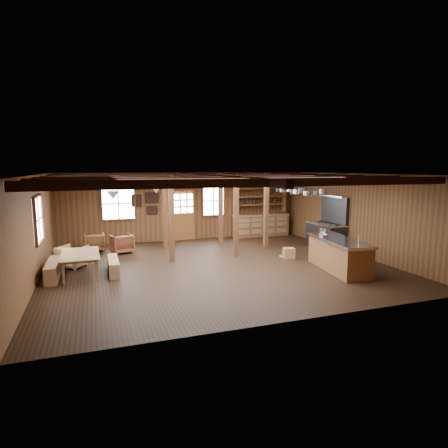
% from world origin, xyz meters
% --- Properties ---
extents(room, '(10.04, 9.04, 2.84)m').
position_xyz_m(room, '(0.00, 0.00, 1.40)').
color(room, black).
rests_on(room, ground).
extents(ceiling_joists, '(9.80, 8.82, 0.18)m').
position_xyz_m(ceiling_joists, '(0.00, 0.18, 2.68)').
color(ceiling_joists, black).
rests_on(ceiling_joists, ceiling).
extents(timber_posts, '(3.95, 2.35, 2.80)m').
position_xyz_m(timber_posts, '(0.52, 2.08, 1.40)').
color(timber_posts, '#4A2D15').
rests_on(timber_posts, floor).
extents(back_door, '(1.02, 0.08, 2.15)m').
position_xyz_m(back_door, '(0.00, 4.45, 0.88)').
color(back_door, brown).
rests_on(back_door, floor).
extents(window_back_left, '(1.32, 0.06, 1.32)m').
position_xyz_m(window_back_left, '(-2.60, 4.46, 1.60)').
color(window_back_left, white).
rests_on(window_back_left, wall_back).
extents(window_back_right, '(1.02, 0.06, 1.32)m').
position_xyz_m(window_back_right, '(1.30, 4.46, 1.60)').
color(window_back_right, white).
rests_on(window_back_right, wall_back).
extents(window_left, '(0.14, 1.24, 1.32)m').
position_xyz_m(window_left, '(-4.96, 0.50, 1.60)').
color(window_left, white).
rests_on(window_left, wall_back).
extents(notice_boards, '(1.08, 0.03, 0.90)m').
position_xyz_m(notice_boards, '(-1.50, 4.46, 1.64)').
color(notice_boards, beige).
rests_on(notice_boards, wall_back).
extents(back_counter, '(2.55, 0.60, 2.45)m').
position_xyz_m(back_counter, '(3.40, 4.20, 0.60)').
color(back_counter, brown).
rests_on(back_counter, floor).
extents(pendant_lamps, '(1.86, 2.36, 0.66)m').
position_xyz_m(pendant_lamps, '(-2.25, 1.00, 2.25)').
color(pendant_lamps, '#2D2D30').
rests_on(pendant_lamps, ceiling).
extents(pot_rack, '(0.43, 3.00, 0.45)m').
position_xyz_m(pot_rack, '(2.90, 0.26, 2.25)').
color(pot_rack, '#2D2D30').
rests_on(pot_rack, ceiling).
extents(kitchen_island, '(1.21, 2.60, 1.20)m').
position_xyz_m(kitchen_island, '(3.21, -1.67, 0.48)').
color(kitchen_island, brown).
rests_on(kitchen_island, floor).
extents(step_stool, '(0.44, 0.34, 0.36)m').
position_xyz_m(step_stool, '(2.54, 0.09, 0.18)').
color(step_stool, olive).
rests_on(step_stool, floor).
extents(commercial_range, '(0.83, 1.62, 2.00)m').
position_xyz_m(commercial_range, '(4.65, 1.00, 0.64)').
color(commercial_range, '#2D2D30').
rests_on(commercial_range, floor).
extents(dining_table, '(1.03, 1.81, 0.63)m').
position_xyz_m(dining_table, '(-3.90, 0.25, 0.32)').
color(dining_table, olive).
rests_on(dining_table, floor).
extents(bench_wall, '(0.31, 1.66, 0.46)m').
position_xyz_m(bench_wall, '(-4.65, 0.25, 0.23)').
color(bench_wall, olive).
rests_on(bench_wall, floor).
extents(bench_aisle, '(0.28, 1.47, 0.40)m').
position_xyz_m(bench_aisle, '(-3.07, 0.25, 0.20)').
color(bench_aisle, olive).
rests_on(bench_aisle, floor).
extents(armchair_a, '(0.71, 0.73, 0.64)m').
position_xyz_m(armchair_a, '(-3.55, 3.41, 0.32)').
color(armchair_a, brown).
rests_on(armchair_a, floor).
extents(armchair_b, '(0.87, 0.88, 0.66)m').
position_xyz_m(armchair_b, '(-2.64, 2.79, 0.33)').
color(armchair_b, brown).
rests_on(armchair_b, floor).
extents(armchair_c, '(1.01, 1.01, 0.67)m').
position_xyz_m(armchair_c, '(-4.20, 1.23, 0.34)').
color(armchair_c, '#9B7646').
rests_on(armchair_c, floor).
extents(counter_pot, '(0.31, 0.31, 0.19)m').
position_xyz_m(counter_pot, '(3.28, -0.81, 1.03)').
color(counter_pot, silver).
rests_on(counter_pot, kitchen_island).
extents(bowl, '(0.24, 0.24, 0.06)m').
position_xyz_m(bowl, '(3.01, -1.12, 0.97)').
color(bowl, silver).
rests_on(bowl, kitchen_island).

